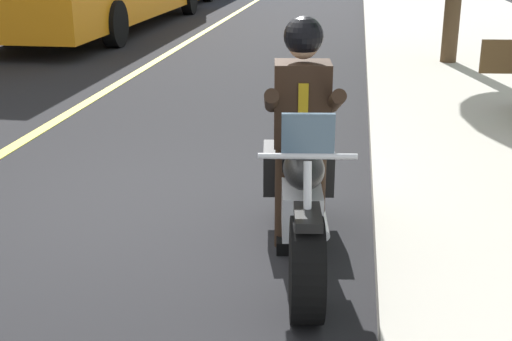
{
  "coord_description": "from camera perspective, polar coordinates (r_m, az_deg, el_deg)",
  "views": [
    {
      "loc": [
        5.27,
        1.79,
        2.25
      ],
      "look_at": [
        0.93,
        1.16,
        0.75
      ],
      "focal_mm": 47.84,
      "sensor_mm": 36.0,
      "label": 1
    }
  ],
  "objects": [
    {
      "name": "ground_plane",
      "position": [
        6.0,
        -9.73,
        -3.42
      ],
      "size": [
        80.0,
        80.0,
        0.0
      ],
      "primitive_type": "plane",
      "color": "black"
    },
    {
      "name": "motorcycle_main",
      "position": [
        4.93,
        3.84,
        -2.53
      ],
      "size": [
        2.22,
        0.76,
        1.26
      ],
      "color": "black",
      "rests_on": "ground_plane"
    },
    {
      "name": "rider_main",
      "position": [
        4.93,
        3.86,
        4.61
      ],
      "size": [
        0.67,
        0.6,
        1.74
      ],
      "color": "black",
      "rests_on": "ground_plane"
    }
  ]
}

